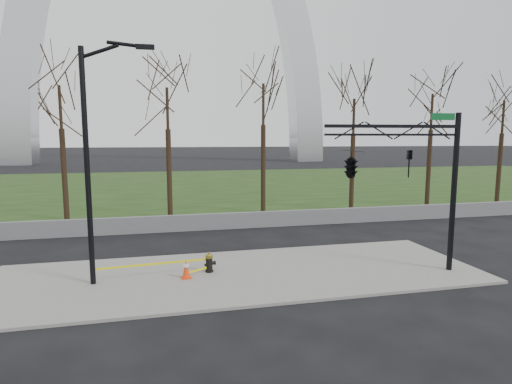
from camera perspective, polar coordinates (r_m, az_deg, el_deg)
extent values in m
plane|color=black|center=(15.50, -2.23, -11.59)|extent=(500.00, 500.00, 0.00)
cube|color=gray|center=(15.48, -2.23, -11.41)|extent=(18.00, 6.00, 0.10)
cube|color=#1D3513|center=(44.76, -9.55, 0.88)|extent=(120.00, 40.00, 0.06)
cube|color=#59595B|center=(23.03, -6.03, -4.13)|extent=(60.00, 0.30, 0.90)
cylinder|color=black|center=(15.67, -6.55, -10.92)|extent=(0.31, 0.31, 0.05)
cylinder|color=black|center=(15.60, -6.56, -10.07)|extent=(0.24, 0.24, 0.54)
cylinder|color=black|center=(15.65, -5.91, -9.82)|extent=(0.21, 0.19, 0.14)
cylinder|color=black|center=(15.54, -7.03, -10.07)|extent=(0.11, 0.11, 0.09)
cylinder|color=olive|center=(15.51, -6.58, -9.05)|extent=(0.27, 0.27, 0.05)
ellipsoid|color=olive|center=(15.50, -6.58, -8.86)|extent=(0.25, 0.25, 0.19)
cylinder|color=olive|center=(15.47, -6.59, -8.47)|extent=(0.05, 0.05, 0.07)
cube|color=#F2390C|center=(15.12, -9.73, -11.70)|extent=(0.41, 0.41, 0.04)
cone|color=#F2390C|center=(15.02, -9.76, -10.49)|extent=(0.27, 0.27, 0.63)
cylinder|color=white|center=(14.98, -9.77, -10.08)|extent=(0.20, 0.20, 0.10)
cylinder|color=black|center=(14.67, -22.52, 2.77)|extent=(0.18, 0.18, 8.00)
cylinder|color=black|center=(14.80, -21.11, 17.86)|extent=(1.27, 0.18, 0.56)
cylinder|color=black|center=(14.73, -17.71, 19.05)|extent=(1.21, 0.17, 0.22)
cube|color=black|center=(14.66, -15.25, 18.99)|extent=(0.61, 0.25, 0.14)
cylinder|color=black|center=(16.88, 25.90, -0.29)|extent=(0.20, 0.20, 6.00)
cube|color=black|center=(15.55, 18.55, 8.71)|extent=(4.98, 0.68, 0.12)
cube|color=black|center=(15.55, 18.51, 7.61)|extent=(4.98, 0.64, 0.08)
cube|color=#0C5926|center=(16.46, 24.68, 9.55)|extent=(0.90, 0.14, 0.25)
imported|color=black|center=(15.88, 20.64, 3.71)|extent=(0.19, 0.22, 1.00)
imported|color=black|center=(15.00, 13.14, 3.80)|extent=(0.80, 2.53, 1.00)
cube|color=yellow|center=(15.28, -14.16, -9.74)|extent=(4.04, 0.35, 0.08)
cube|color=yellow|center=(15.34, -8.12, -10.75)|extent=(0.89, 0.51, 0.08)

